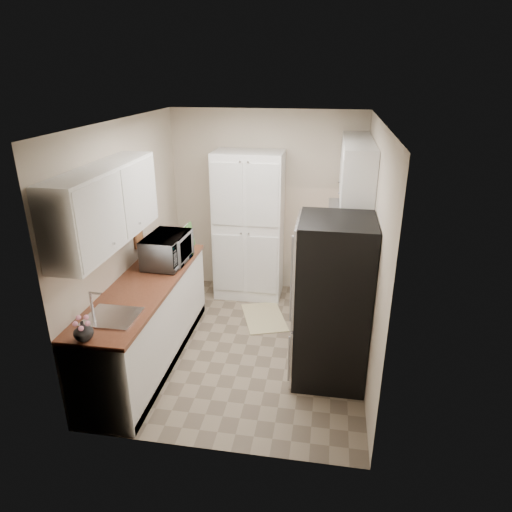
{
  "coord_description": "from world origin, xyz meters",
  "views": [
    {
      "loc": [
        0.84,
        -4.43,
        2.96
      ],
      "look_at": [
        0.09,
        0.15,
        1.06
      ],
      "focal_mm": 32.0,
      "sensor_mm": 36.0,
      "label": 1
    }
  ],
  "objects_px": {
    "electric_range": "(334,299)",
    "microwave": "(167,250)",
    "wine_bottle": "(162,241)",
    "refrigerator": "(333,302)",
    "toaster_oven": "(334,232)",
    "pantry_cabinet": "(249,226)"
  },
  "relations": [
    {
      "from": "microwave",
      "to": "electric_range",
      "type": "bearing_deg",
      "value": -78.65
    },
    {
      "from": "pantry_cabinet",
      "to": "refrigerator",
      "type": "relative_size",
      "value": 1.18
    },
    {
      "from": "microwave",
      "to": "pantry_cabinet",
      "type": "bearing_deg",
      "value": -27.74
    },
    {
      "from": "wine_bottle",
      "to": "refrigerator",
      "type": "bearing_deg",
      "value": -22.35
    },
    {
      "from": "refrigerator",
      "to": "microwave",
      "type": "xyz_separation_m",
      "value": [
        -1.85,
        0.51,
        0.24
      ]
    },
    {
      "from": "electric_range",
      "to": "pantry_cabinet",
      "type": "bearing_deg",
      "value": 141.78
    },
    {
      "from": "toaster_oven",
      "to": "electric_range",
      "type": "bearing_deg",
      "value": -89.69
    },
    {
      "from": "electric_range",
      "to": "microwave",
      "type": "xyz_separation_m",
      "value": [
        -1.88,
        -0.29,
        0.61
      ]
    },
    {
      "from": "pantry_cabinet",
      "to": "microwave",
      "type": "relative_size",
      "value": 3.27
    },
    {
      "from": "electric_range",
      "to": "microwave",
      "type": "bearing_deg",
      "value": -171.13
    },
    {
      "from": "pantry_cabinet",
      "to": "wine_bottle",
      "type": "height_order",
      "value": "pantry_cabinet"
    },
    {
      "from": "electric_range",
      "to": "toaster_oven",
      "type": "relative_size",
      "value": 2.6
    },
    {
      "from": "pantry_cabinet",
      "to": "microwave",
      "type": "height_order",
      "value": "pantry_cabinet"
    },
    {
      "from": "refrigerator",
      "to": "pantry_cabinet",
      "type": "bearing_deg",
      "value": 123.46
    },
    {
      "from": "wine_bottle",
      "to": "toaster_oven",
      "type": "distance_m",
      "value": 2.14
    },
    {
      "from": "electric_range",
      "to": "toaster_oven",
      "type": "xyz_separation_m",
      "value": [
        -0.04,
        0.74,
        0.57
      ]
    },
    {
      "from": "electric_range",
      "to": "refrigerator",
      "type": "bearing_deg",
      "value": -92.48
    },
    {
      "from": "pantry_cabinet",
      "to": "refrigerator",
      "type": "height_order",
      "value": "pantry_cabinet"
    },
    {
      "from": "electric_range",
      "to": "microwave",
      "type": "relative_size",
      "value": 1.85
    },
    {
      "from": "pantry_cabinet",
      "to": "toaster_oven",
      "type": "bearing_deg",
      "value": -9.3
    },
    {
      "from": "wine_bottle",
      "to": "toaster_oven",
      "type": "xyz_separation_m",
      "value": [
        2.02,
        0.71,
        -0.02
      ]
    },
    {
      "from": "microwave",
      "to": "wine_bottle",
      "type": "xyz_separation_m",
      "value": [
        -0.18,
        0.33,
        -0.03
      ]
    }
  ]
}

